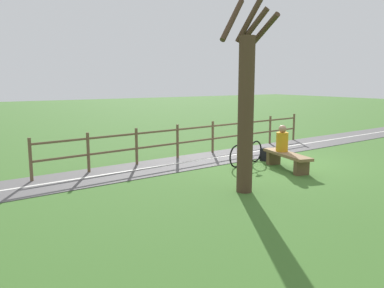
{
  "coord_description": "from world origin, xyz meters",
  "views": [
    {
      "loc": [
        -8.55,
        8.4,
        2.47
      ],
      "look_at": [
        -0.45,
        3.14,
        0.89
      ],
      "focal_mm": 36.98,
      "sensor_mm": 36.0,
      "label": 1
    }
  ],
  "objects_px": {
    "person_seated": "(282,140)",
    "backpack": "(266,154)",
    "tree_far_right": "(246,104)",
    "bicycle": "(246,153)",
    "bench": "(287,158)"
  },
  "relations": [
    {
      "from": "bench",
      "to": "person_seated",
      "type": "height_order",
      "value": "person_seated"
    },
    {
      "from": "bicycle",
      "to": "backpack",
      "type": "height_order",
      "value": "bicycle"
    },
    {
      "from": "person_seated",
      "to": "tree_far_right",
      "type": "bearing_deg",
      "value": 130.6
    },
    {
      "from": "backpack",
      "to": "tree_far_right",
      "type": "relative_size",
      "value": 0.09
    },
    {
      "from": "backpack",
      "to": "tree_far_right",
      "type": "xyz_separation_m",
      "value": [
        -2.22,
        2.74,
        1.76
      ]
    },
    {
      "from": "bench",
      "to": "bicycle",
      "type": "distance_m",
      "value": 1.2
    },
    {
      "from": "bicycle",
      "to": "backpack",
      "type": "distance_m",
      "value": 0.9
    },
    {
      "from": "person_seated",
      "to": "tree_far_right",
      "type": "xyz_separation_m",
      "value": [
        -1.28,
        2.46,
        1.16
      ]
    },
    {
      "from": "bench",
      "to": "tree_far_right",
      "type": "xyz_separation_m",
      "value": [
        -1.03,
        2.4,
        1.63
      ]
    },
    {
      "from": "person_seated",
      "to": "backpack",
      "type": "xyz_separation_m",
      "value": [
        0.93,
        -0.28,
        -0.59
      ]
    },
    {
      "from": "bicycle",
      "to": "tree_far_right",
      "type": "bearing_deg",
      "value": 32.79
    },
    {
      "from": "person_seated",
      "to": "bicycle",
      "type": "bearing_deg",
      "value": 49.28
    },
    {
      "from": "person_seated",
      "to": "bicycle",
      "type": "xyz_separation_m",
      "value": [
        0.82,
        0.6,
        -0.44
      ]
    },
    {
      "from": "bench",
      "to": "tree_far_right",
      "type": "relative_size",
      "value": 0.44
    },
    {
      "from": "person_seated",
      "to": "backpack",
      "type": "bearing_deg",
      "value": -3.67
    }
  ]
}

